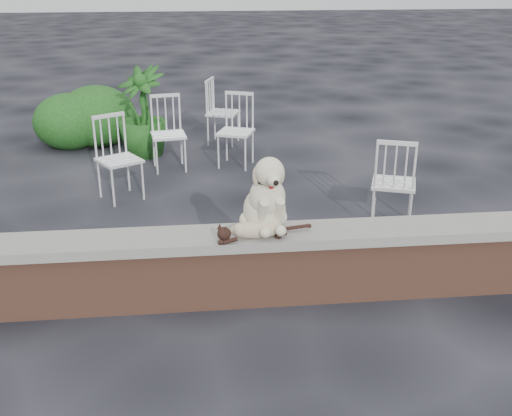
{
  "coord_description": "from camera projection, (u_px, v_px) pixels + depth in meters",
  "views": [
    {
      "loc": [
        -0.24,
        -4.26,
        2.51
      ],
      "look_at": [
        0.23,
        0.2,
        0.7
      ],
      "focal_mm": 43.07,
      "sensor_mm": 36.0,
      "label": 1
    }
  ],
  "objects": [
    {
      "name": "ground",
      "position": [
        230.0,
        300.0,
        4.89
      ],
      "size": [
        60.0,
        60.0,
        0.0
      ],
      "primitive_type": "plane",
      "color": "black",
      "rests_on": "ground"
    },
    {
      "name": "cat",
      "position": [
        256.0,
        228.0,
        4.58
      ],
      "size": [
        0.91,
        0.34,
        0.15
      ],
      "primitive_type": null,
      "rotation": [
        0.0,
        0.0,
        0.15
      ],
      "color": "#C2AD8A",
      "rests_on": "capstone"
    },
    {
      "name": "chair_e",
      "position": [
        223.0,
        112.0,
        8.91
      ],
      "size": [
        0.71,
        0.71,
        0.94
      ],
      "primitive_type": null,
      "rotation": [
        0.0,
        0.0,
        1.25
      ],
      "color": "white",
      "rests_on": "ground"
    },
    {
      "name": "chair_c",
      "position": [
        394.0,
        182.0,
        6.1
      ],
      "size": [
        0.72,
        0.72,
        0.94
      ],
      "primitive_type": null,
      "rotation": [
        0.0,
        0.0,
        2.8
      ],
      "color": "white",
      "rests_on": "ground"
    },
    {
      "name": "potted_plant_b",
      "position": [
        142.0,
        112.0,
        8.29
      ],
      "size": [
        0.96,
        0.96,
        1.22
      ],
      "primitive_type": "imported",
      "rotation": [
        0.0,
        0.0,
        -0.69
      ],
      "color": "#154112",
      "rests_on": "ground"
    },
    {
      "name": "chair_a",
      "position": [
        119.0,
        159.0,
        6.8
      ],
      "size": [
        0.77,
        0.77,
        0.94
      ],
      "primitive_type": null,
      "rotation": [
        0.0,
        0.0,
        0.54
      ],
      "color": "white",
      "rests_on": "ground"
    },
    {
      "name": "dog",
      "position": [
        265.0,
        191.0,
        4.64
      ],
      "size": [
        0.49,
        0.6,
        0.63
      ],
      "primitive_type": null,
      "rotation": [
        0.0,
        0.0,
        0.15
      ],
      "color": "beige",
      "rests_on": "capstone"
    },
    {
      "name": "capstone",
      "position": [
        228.0,
        238.0,
        4.69
      ],
      "size": [
        6.2,
        0.4,
        0.08
      ],
      "primitive_type": "cube",
      "color": "slate",
      "rests_on": "brick_wall"
    },
    {
      "name": "brick_wall",
      "position": [
        229.0,
        272.0,
        4.8
      ],
      "size": [
        6.0,
        0.3,
        0.5
      ],
      "primitive_type": "cube",
      "color": "brown",
      "rests_on": "ground"
    },
    {
      "name": "chair_b",
      "position": [
        168.0,
        134.0,
        7.78
      ],
      "size": [
        0.63,
        0.63,
        0.94
      ],
      "primitive_type": null,
      "rotation": [
        0.0,
        0.0,
        0.14
      ],
      "color": "white",
      "rests_on": "ground"
    },
    {
      "name": "shrubbery",
      "position": [
        25.0,
        129.0,
        8.29
      ],
      "size": [
        3.25,
        2.61,
        0.9
      ],
      "color": "#154112",
      "rests_on": "ground"
    },
    {
      "name": "chair_d",
      "position": [
        236.0,
        131.0,
        7.91
      ],
      "size": [
        0.72,
        0.72,
        0.94
      ],
      "primitive_type": null,
      "rotation": [
        0.0,
        0.0,
        -0.36
      ],
      "color": "white",
      "rests_on": "ground"
    }
  ]
}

